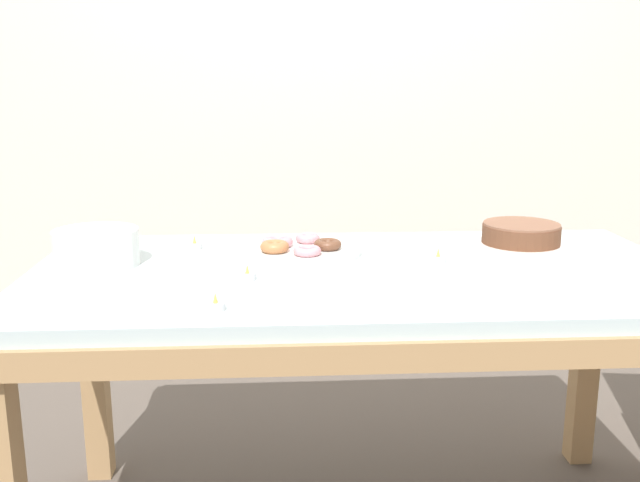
{
  "coord_description": "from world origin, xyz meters",
  "views": [
    {
      "loc": [
        -0.2,
        -1.68,
        1.21
      ],
      "look_at": [
        -0.1,
        0.04,
        0.81
      ],
      "focal_mm": 40.0,
      "sensor_mm": 36.0,
      "label": 1
    }
  ],
  "objects_px": {
    "plate_stack": "(96,248)",
    "tealight_near_cakes": "(195,245)",
    "cake_chocolate_round": "(521,236)",
    "tealight_right_edge": "(247,276)",
    "tealight_left_edge": "(216,306)",
    "pastry_platter": "(299,249)",
    "tealight_near_front": "(438,259)"
  },
  "relations": [
    {
      "from": "pastry_platter",
      "to": "cake_chocolate_round",
      "type": "bearing_deg",
      "value": 3.42
    },
    {
      "from": "pastry_platter",
      "to": "tealight_near_front",
      "type": "height_order",
      "value": "pastry_platter"
    },
    {
      "from": "plate_stack",
      "to": "tealight_near_cakes",
      "type": "distance_m",
      "value": 0.28
    },
    {
      "from": "tealight_left_edge",
      "to": "tealight_right_edge",
      "type": "relative_size",
      "value": 1.0
    },
    {
      "from": "cake_chocolate_round",
      "to": "tealight_left_edge",
      "type": "xyz_separation_m",
      "value": [
        -0.79,
        -0.5,
        -0.02
      ]
    },
    {
      "from": "tealight_right_edge",
      "to": "tealight_near_front",
      "type": "bearing_deg",
      "value": 15.25
    },
    {
      "from": "plate_stack",
      "to": "tealight_right_edge",
      "type": "xyz_separation_m",
      "value": [
        0.38,
        -0.16,
        -0.03
      ]
    },
    {
      "from": "tealight_left_edge",
      "to": "tealight_right_edge",
      "type": "xyz_separation_m",
      "value": [
        0.06,
        0.22,
        0.0
      ]
    },
    {
      "from": "pastry_platter",
      "to": "tealight_right_edge",
      "type": "height_order",
      "value": "pastry_platter"
    },
    {
      "from": "cake_chocolate_round",
      "to": "plate_stack",
      "type": "bearing_deg",
      "value": -173.78
    },
    {
      "from": "tealight_left_edge",
      "to": "tealight_near_front",
      "type": "relative_size",
      "value": 1.0
    },
    {
      "from": "cake_chocolate_round",
      "to": "tealight_right_edge",
      "type": "xyz_separation_m",
      "value": [
        -0.74,
        -0.28,
        -0.02
      ]
    },
    {
      "from": "plate_stack",
      "to": "tealight_right_edge",
      "type": "relative_size",
      "value": 5.25
    },
    {
      "from": "plate_stack",
      "to": "tealight_near_front",
      "type": "distance_m",
      "value": 0.86
    },
    {
      "from": "tealight_right_edge",
      "to": "tealight_left_edge",
      "type": "bearing_deg",
      "value": -104.22
    },
    {
      "from": "pastry_platter",
      "to": "tealight_left_edge",
      "type": "xyz_separation_m",
      "value": [
        -0.18,
        -0.46,
        -0.0
      ]
    },
    {
      "from": "cake_chocolate_round",
      "to": "tealight_left_edge",
      "type": "bearing_deg",
      "value": -147.89
    },
    {
      "from": "cake_chocolate_round",
      "to": "pastry_platter",
      "type": "distance_m",
      "value": 0.61
    },
    {
      "from": "plate_stack",
      "to": "tealight_near_cakes",
      "type": "relative_size",
      "value": 5.25
    },
    {
      "from": "cake_chocolate_round",
      "to": "pastry_platter",
      "type": "bearing_deg",
      "value": -176.58
    },
    {
      "from": "tealight_near_cakes",
      "to": "tealight_left_edge",
      "type": "height_order",
      "value": "same"
    },
    {
      "from": "cake_chocolate_round",
      "to": "tealight_near_cakes",
      "type": "relative_size",
      "value": 6.66
    },
    {
      "from": "cake_chocolate_round",
      "to": "tealight_right_edge",
      "type": "bearing_deg",
      "value": -159.23
    },
    {
      "from": "plate_stack",
      "to": "tealight_left_edge",
      "type": "height_order",
      "value": "plate_stack"
    },
    {
      "from": "tealight_left_edge",
      "to": "tealight_right_edge",
      "type": "height_order",
      "value": "same"
    },
    {
      "from": "cake_chocolate_round",
      "to": "plate_stack",
      "type": "distance_m",
      "value": 1.13
    },
    {
      "from": "tealight_near_cakes",
      "to": "tealight_left_edge",
      "type": "relative_size",
      "value": 1.0
    },
    {
      "from": "cake_chocolate_round",
      "to": "tealight_near_cakes",
      "type": "bearing_deg",
      "value": 177.66
    },
    {
      "from": "cake_chocolate_round",
      "to": "tealight_left_edge",
      "type": "distance_m",
      "value": 0.94
    },
    {
      "from": "pastry_platter",
      "to": "tealight_near_front",
      "type": "xyz_separation_m",
      "value": [
        0.35,
        -0.11,
        -0.0
      ]
    },
    {
      "from": "tealight_right_edge",
      "to": "pastry_platter",
      "type": "bearing_deg",
      "value": 62.54
    },
    {
      "from": "tealight_near_cakes",
      "to": "tealight_right_edge",
      "type": "distance_m",
      "value": 0.35
    }
  ]
}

